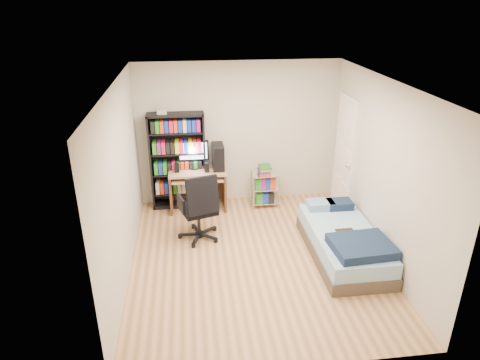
{
  "coord_description": "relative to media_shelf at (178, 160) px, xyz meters",
  "views": [
    {
      "loc": [
        -0.85,
        -5.13,
        3.5
      ],
      "look_at": [
        -0.17,
        0.4,
        1.06
      ],
      "focal_mm": 32.0,
      "sensor_mm": 36.0,
      "label": 1
    }
  ],
  "objects": [
    {
      "name": "computer_desk",
      "position": [
        0.42,
        -0.11,
        -0.21
      ],
      "size": [
        0.97,
        0.56,
        1.22
      ],
      "color": "tan",
      "rests_on": "room"
    },
    {
      "name": "door",
      "position": [
        2.8,
        -0.49,
        0.13
      ],
      "size": [
        0.12,
        0.8,
        2.0
      ],
      "color": "white",
      "rests_on": "room"
    },
    {
      "name": "media_shelf",
      "position": [
        0.0,
        0.0,
        0.0
      ],
      "size": [
        0.95,
        0.32,
        1.75
      ],
      "color": "black",
      "rests_on": "room"
    },
    {
      "name": "office_chair",
      "position": [
        0.31,
        -1.2,
        -0.52
      ],
      "size": [
        0.81,
        0.81,
        1.1
      ],
      "rotation": [
        0.0,
        0.0,
        0.29
      ],
      "color": "black",
      "rests_on": "room"
    },
    {
      "name": "wire_cart",
      "position": [
        1.5,
        -0.2,
        -0.37
      ],
      "size": [
        0.47,
        0.34,
        0.76
      ],
      "rotation": [
        0.0,
        0.0,
        -0.0
      ],
      "color": "silver",
      "rests_on": "room"
    },
    {
      "name": "room",
      "position": [
        1.07,
        -1.84,
        0.38
      ],
      "size": [
        3.58,
        4.08,
        2.58
      ],
      "color": "tan",
      "rests_on": "ground"
    },
    {
      "name": "bed",
      "position": [
        2.35,
        -1.94,
        -0.64
      ],
      "size": [
        0.91,
        1.83,
        0.52
      ],
      "color": "#50453B",
      "rests_on": "room"
    }
  ]
}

